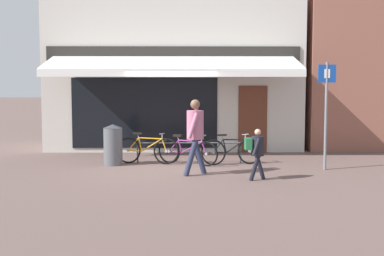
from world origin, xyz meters
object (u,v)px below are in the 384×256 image
at_px(bicycle_orange, 147,150).
at_px(pedestrian_adult, 195,129).
at_px(bicycle_black, 232,151).
at_px(litter_bin, 113,145).
at_px(parking_sign, 326,105).
at_px(pedestrian_child, 256,148).
at_px(bicycle_purple, 187,151).

bearing_deg(bicycle_orange, pedestrian_adult, -41.74).
bearing_deg(bicycle_black, litter_bin, 169.51).
bearing_deg(parking_sign, litter_bin, 171.83).
bearing_deg(bicycle_black, pedestrian_child, -92.14).
height_order(bicycle_purple, parking_sign, parking_sign).
xyz_separation_m(bicycle_purple, bicycle_black, (1.18, 0.05, 0.01)).
height_order(bicycle_purple, pedestrian_adult, pedestrian_adult).
distance_m(pedestrian_adult, litter_bin, 2.64).
relative_size(bicycle_orange, parking_sign, 0.65).
bearing_deg(pedestrian_adult, pedestrian_child, -36.68).
distance_m(bicycle_purple, parking_sign, 3.75).
relative_size(bicycle_orange, bicycle_purple, 1.08).
distance_m(pedestrian_child, parking_sign, 2.49).
bearing_deg(bicycle_purple, litter_bin, -153.21).
xyz_separation_m(bicycle_purple, pedestrian_adult, (0.19, -1.44, 0.73)).
height_order(pedestrian_adult, parking_sign, parking_sign).
relative_size(bicycle_black, pedestrian_child, 1.46).
distance_m(pedestrian_adult, parking_sign, 3.37).
bearing_deg(pedestrian_child, litter_bin, 145.67).
xyz_separation_m(pedestrian_adult, pedestrian_child, (1.34, -0.64, -0.38)).
bearing_deg(litter_bin, bicycle_black, 0.90).
height_order(bicycle_orange, litter_bin, litter_bin).
relative_size(bicycle_orange, litter_bin, 1.61).
bearing_deg(bicycle_orange, bicycle_black, 6.58).
height_order(bicycle_purple, pedestrian_child, pedestrian_child).
height_order(bicycle_orange, pedestrian_child, pedestrian_child).
xyz_separation_m(bicycle_orange, parking_sign, (4.53, -0.99, 1.25)).
height_order(pedestrian_child, litter_bin, pedestrian_child).
bearing_deg(bicycle_black, parking_sign, -31.44).
height_order(bicycle_purple, litter_bin, litter_bin).
bearing_deg(bicycle_purple, bicycle_black, 29.11).
relative_size(bicycle_black, litter_bin, 1.55).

